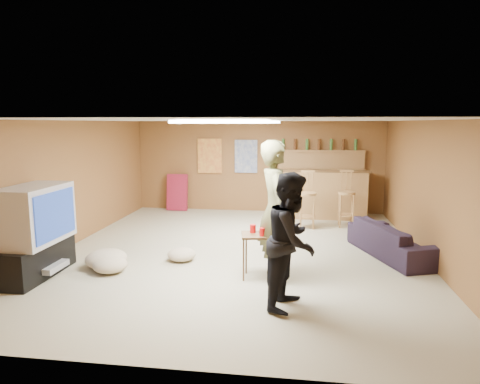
# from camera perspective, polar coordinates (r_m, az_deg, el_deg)

# --- Properties ---
(ground) EXTENTS (7.00, 7.00, 0.00)m
(ground) POSITION_cam_1_polar(r_m,az_deg,el_deg) (7.27, -0.22, -8.06)
(ground) COLOR tan
(ground) RESTS_ON ground
(ceiling) EXTENTS (6.00, 7.00, 0.02)m
(ceiling) POSITION_cam_1_polar(r_m,az_deg,el_deg) (6.94, -0.23, 9.57)
(ceiling) COLOR silver
(ceiling) RESTS_ON ground
(wall_back) EXTENTS (6.00, 0.02, 2.20)m
(wall_back) POSITION_cam_1_polar(r_m,az_deg,el_deg) (10.47, 2.46, 3.40)
(wall_back) COLOR brown
(wall_back) RESTS_ON ground
(wall_front) EXTENTS (6.00, 0.02, 2.20)m
(wall_front) POSITION_cam_1_polar(r_m,az_deg,el_deg) (3.66, -7.97, -7.65)
(wall_front) COLOR brown
(wall_front) RESTS_ON ground
(wall_left) EXTENTS (0.02, 7.00, 2.20)m
(wall_left) POSITION_cam_1_polar(r_m,az_deg,el_deg) (8.00, -22.01, 0.95)
(wall_left) COLOR brown
(wall_left) RESTS_ON ground
(wall_right) EXTENTS (0.02, 7.00, 2.20)m
(wall_right) POSITION_cam_1_polar(r_m,az_deg,el_deg) (7.24, 24.00, 0.01)
(wall_right) COLOR brown
(wall_right) RESTS_ON ground
(tv_stand) EXTENTS (0.55, 1.30, 0.50)m
(tv_stand) POSITION_cam_1_polar(r_m,az_deg,el_deg) (6.79, -25.80, -8.05)
(tv_stand) COLOR black
(tv_stand) RESTS_ON ground
(dvd_box) EXTENTS (0.35, 0.50, 0.08)m
(dvd_box) POSITION_cam_1_polar(r_m,az_deg,el_deg) (6.70, -24.16, -9.05)
(dvd_box) COLOR #B2B2B7
(dvd_box) RESTS_ON tv_stand
(tv_body) EXTENTS (0.60, 1.10, 0.80)m
(tv_body) POSITION_cam_1_polar(r_m,az_deg,el_deg) (6.60, -25.69, -2.70)
(tv_body) COLOR #B2B2B7
(tv_body) RESTS_ON tv_stand
(tv_screen) EXTENTS (0.02, 0.95, 0.65)m
(tv_screen) POSITION_cam_1_polar(r_m,az_deg,el_deg) (6.43, -23.38, -2.83)
(tv_screen) COLOR navy
(tv_screen) RESTS_ON tv_body
(bar_counter) EXTENTS (2.00, 0.60, 1.10)m
(bar_counter) POSITION_cam_1_polar(r_m,az_deg,el_deg) (9.96, 10.76, -0.24)
(bar_counter) COLOR olive
(bar_counter) RESTS_ON ground
(bar_lip) EXTENTS (2.10, 0.12, 0.05)m
(bar_lip) POSITION_cam_1_polar(r_m,az_deg,el_deg) (9.64, 10.93, 2.75)
(bar_lip) COLOR #452D16
(bar_lip) RESTS_ON bar_counter
(bar_shelf) EXTENTS (2.00, 0.18, 0.05)m
(bar_shelf) POSITION_cam_1_polar(r_m,az_deg,el_deg) (10.30, 10.79, 5.39)
(bar_shelf) COLOR olive
(bar_shelf) RESTS_ON bar_backing
(bar_backing) EXTENTS (2.00, 0.14, 0.60)m
(bar_backing) POSITION_cam_1_polar(r_m,az_deg,el_deg) (10.35, 10.74, 3.74)
(bar_backing) COLOR olive
(bar_backing) RESTS_ON bar_counter
(poster_left) EXTENTS (0.60, 0.03, 0.85)m
(poster_left) POSITION_cam_1_polar(r_m,az_deg,el_deg) (10.59, -4.05, 4.81)
(poster_left) COLOR #BF3F26
(poster_left) RESTS_ON wall_back
(poster_right) EXTENTS (0.55, 0.03, 0.80)m
(poster_right) POSITION_cam_1_polar(r_m,az_deg,el_deg) (10.44, 0.80, 4.77)
(poster_right) COLOR #334C99
(poster_right) RESTS_ON wall_back
(folding_chair_stack) EXTENTS (0.50, 0.26, 0.91)m
(folding_chair_stack) POSITION_cam_1_polar(r_m,az_deg,el_deg) (10.73, -8.36, -0.04)
(folding_chair_stack) COLOR maroon
(folding_chair_stack) RESTS_ON ground
(ceiling_panel_front) EXTENTS (1.20, 0.60, 0.04)m
(ceiling_panel_front) POSITION_cam_1_polar(r_m,az_deg,el_deg) (5.46, -2.46, 9.34)
(ceiling_panel_front) COLOR white
(ceiling_panel_front) RESTS_ON ceiling
(ceiling_panel_back) EXTENTS (1.20, 0.60, 0.04)m
(ceiling_panel_back) POSITION_cam_1_polar(r_m,az_deg,el_deg) (8.13, 0.97, 9.30)
(ceiling_panel_back) COLOR white
(ceiling_panel_back) RESTS_ON ceiling
(person_olive) EXTENTS (0.62, 0.79, 1.93)m
(person_olive) POSITION_cam_1_polar(r_m,az_deg,el_deg) (5.90, 4.73, -2.46)
(person_olive) COLOR brown
(person_olive) RESTS_ON ground
(person_black) EXTENTS (0.80, 0.92, 1.60)m
(person_black) POSITION_cam_1_polar(r_m,az_deg,el_deg) (5.04, 6.92, -6.44)
(person_black) COLOR black
(person_black) RESTS_ON ground
(sofa) EXTENTS (1.31, 1.98, 0.54)m
(sofa) POSITION_cam_1_polar(r_m,az_deg,el_deg) (7.45, 19.78, -6.03)
(sofa) COLOR black
(sofa) RESTS_ON ground
(tray_table) EXTENTS (0.54, 0.46, 0.63)m
(tray_table) POSITION_cam_1_polar(r_m,az_deg,el_deg) (6.04, 2.56, -8.53)
(tray_table) COLOR #452D16
(tray_table) RESTS_ON ground
(cup_red_near) EXTENTS (0.10, 0.10, 0.12)m
(cup_red_near) POSITION_cam_1_polar(r_m,az_deg,el_deg) (6.01, 1.73, -4.90)
(cup_red_near) COLOR red
(cup_red_near) RESTS_ON tray_table
(cup_red_far) EXTENTS (0.09, 0.09, 0.11)m
(cup_red_far) POSITION_cam_1_polar(r_m,az_deg,el_deg) (5.84, 3.01, -5.34)
(cup_red_far) COLOR red
(cup_red_far) RESTS_ON tray_table
(cup_blue) EXTENTS (0.11, 0.11, 0.12)m
(cup_blue) POSITION_cam_1_polar(r_m,az_deg,el_deg) (6.02, 3.83, -4.89)
(cup_blue) COLOR #164799
(cup_blue) RESTS_ON tray_table
(bar_stool_left) EXTENTS (0.45, 0.45, 1.24)m
(bar_stool_left) POSITION_cam_1_polar(r_m,az_deg,el_deg) (8.89, 8.99, -0.85)
(bar_stool_left) COLOR olive
(bar_stool_left) RESTS_ON ground
(bar_stool_right) EXTENTS (0.42, 0.42, 1.20)m
(bar_stool_right) POSITION_cam_1_polar(r_m,az_deg,el_deg) (9.17, 14.02, -0.83)
(bar_stool_right) COLOR olive
(bar_stool_right) RESTS_ON ground
(cushion_near_tv) EXTENTS (0.81, 0.81, 0.28)m
(cushion_near_tv) POSITION_cam_1_polar(r_m,az_deg,el_deg) (6.80, -17.40, -8.49)
(cushion_near_tv) COLOR tan
(cushion_near_tv) RESTS_ON ground
(cushion_mid) EXTENTS (0.55, 0.55, 0.20)m
(cushion_mid) POSITION_cam_1_polar(r_m,az_deg,el_deg) (6.89, -7.81, -8.24)
(cushion_mid) COLOR tan
(cushion_mid) RESTS_ON ground
(cushion_far) EXTENTS (0.57, 0.57, 0.22)m
(cushion_far) POSITION_cam_1_polar(r_m,az_deg,el_deg) (6.59, -16.92, -9.27)
(cushion_far) COLOR tan
(cushion_far) RESTS_ON ground
(bottle_row) EXTENTS (1.76, 0.08, 0.26)m
(bottle_row) POSITION_cam_1_polar(r_m,az_deg,el_deg) (10.27, 10.49, 6.25)
(bottle_row) COLOR #3F7233
(bottle_row) RESTS_ON bar_shelf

